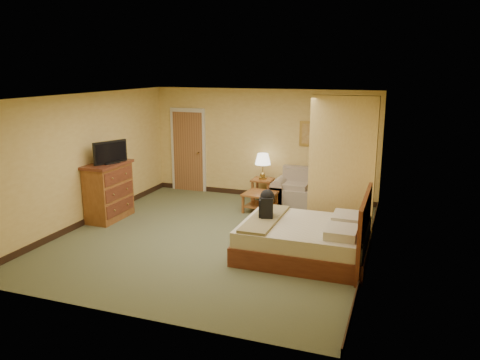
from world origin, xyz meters
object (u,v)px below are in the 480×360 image
at_px(dresser, 109,191).
at_px(bed, 308,239).
at_px(loveseat, 310,194).
at_px(coffee_table, 260,198).

xyz_separation_m(dresser, bed, (4.29, -0.61, -0.29)).
bearing_deg(loveseat, coffee_table, -141.51).
bearing_deg(coffee_table, dresser, -150.97).
bearing_deg(coffee_table, loveseat, 38.49).
distance_m(coffee_table, bed, 2.63).
relative_size(coffee_table, bed, 0.34).
bearing_deg(bed, coffee_table, 124.79).
distance_m(coffee_table, dresser, 3.21).
bearing_deg(loveseat, dresser, -148.37).
xyz_separation_m(loveseat, coffee_table, (-0.95, -0.76, 0.02)).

